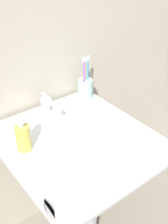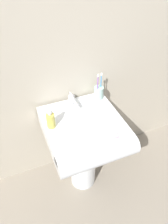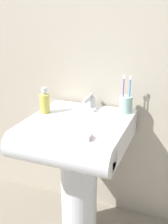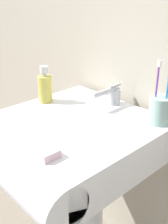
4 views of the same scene
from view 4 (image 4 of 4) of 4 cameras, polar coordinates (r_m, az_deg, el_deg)
name	(u,v)px [view 4 (image 4 of 4)]	position (r m, az deg, el deg)	size (l,w,h in m)	color
sink_pedestal	(77,214)	(1.24, -1.40, -20.06)	(0.21, 0.21, 0.60)	white
sink_basin	(64,143)	(0.99, -3.99, -6.20)	(0.53, 0.58, 0.14)	white
faucet	(112,95)	(1.10, 5.64, 3.47)	(0.05, 0.15, 0.08)	#B7B7BC
toothbrush_cup	(160,109)	(0.98, 15.14, 0.50)	(0.07, 0.07, 0.22)	#99BFB2
soap_bottle	(45,87)	(1.13, -7.94, 4.97)	(0.06, 0.06, 0.15)	gold
bar_soap	(46,152)	(0.79, -7.78, -8.09)	(0.07, 0.06, 0.02)	silver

